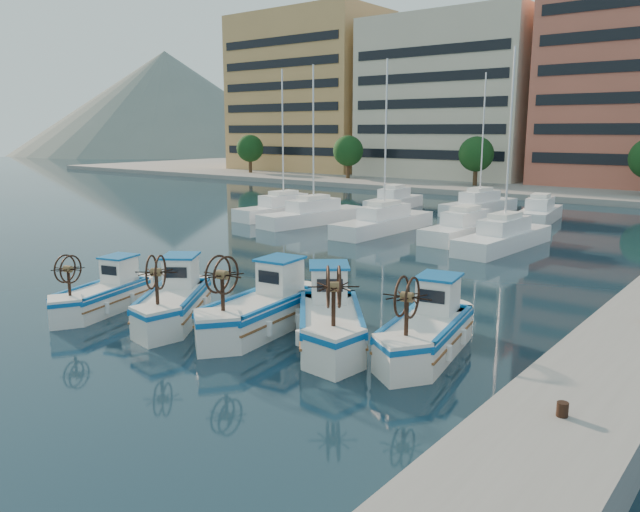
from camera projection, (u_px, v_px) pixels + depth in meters
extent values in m
plane|color=#193141|center=(206.00, 327.00, 22.32)|extent=(300.00, 300.00, 0.00)
cube|color=gray|center=(633.00, 187.00, 73.96)|extent=(180.00, 40.00, 0.60)
cube|color=tan|center=(309.00, 93.00, 98.97)|extent=(24.00, 14.00, 24.00)
cube|color=black|center=(279.00, 91.00, 93.57)|extent=(22.08, 0.12, 21.60)
cube|color=beige|center=(452.00, 98.00, 84.16)|extent=(23.00, 14.00, 21.00)
cube|color=black|center=(427.00, 96.00, 78.76)|extent=(21.16, 0.12, 18.90)
cube|color=black|center=(636.00, 68.00, 63.86)|extent=(20.24, 0.12, 22.50)
cylinder|color=#3F2B19|center=(250.00, 167.00, 93.51)|extent=(0.50, 0.50, 3.00)
sphere|color=#19461A|center=(250.00, 148.00, 92.97)|extent=(4.00, 4.00, 4.00)
cylinder|color=#3F2B19|center=(348.00, 171.00, 82.63)|extent=(0.50, 0.50, 3.00)
sphere|color=#19461A|center=(348.00, 151.00, 82.10)|extent=(4.00, 4.00, 4.00)
cylinder|color=#3F2B19|center=(475.00, 178.00, 71.76)|extent=(0.50, 0.50, 3.00)
sphere|color=#19461A|center=(476.00, 154.00, 71.22)|extent=(4.00, 4.00, 4.00)
cone|color=slate|center=(169.00, 153.00, 191.78)|extent=(180.00, 180.00, 60.00)
cube|color=white|center=(284.00, 211.00, 50.01)|extent=(3.15, 9.02, 1.00)
cylinder|color=silver|center=(283.00, 142.00, 48.92)|extent=(0.12, 0.12, 11.00)
cube|color=white|center=(314.00, 217.00, 46.62)|extent=(3.66, 9.40, 1.00)
cylinder|color=silver|center=(313.00, 143.00, 45.52)|extent=(0.12, 0.12, 11.00)
cube|color=white|center=(384.00, 225.00, 42.91)|extent=(2.25, 9.86, 1.00)
cylinder|color=silver|center=(386.00, 144.00, 41.81)|extent=(0.12, 0.12, 11.00)
cube|color=white|center=(464.00, 231.00, 40.13)|extent=(2.54, 8.14, 1.00)
cube|color=white|center=(504.00, 240.00, 36.82)|extent=(2.67, 8.99, 1.00)
cylinder|color=silver|center=(509.00, 146.00, 35.73)|extent=(0.12, 0.12, 11.00)
cube|color=white|center=(394.00, 203.00, 55.45)|extent=(2.85, 7.72, 1.00)
cube|color=white|center=(479.00, 207.00, 52.79)|extent=(3.39, 9.06, 1.00)
cylinder|color=silver|center=(483.00, 141.00, 51.70)|extent=(0.12, 0.12, 11.00)
cube|color=white|center=(539.00, 215.00, 47.72)|extent=(3.23, 7.52, 1.00)
cube|color=silver|center=(102.00, 299.00, 24.13)|extent=(2.56, 4.05, 0.94)
cube|color=#0C589F|center=(102.00, 291.00, 24.06)|extent=(2.64, 4.18, 0.14)
cube|color=blue|center=(102.00, 292.00, 24.07)|extent=(2.12, 3.60, 0.05)
cube|color=white|center=(119.00, 270.00, 24.91)|extent=(1.26, 1.39, 0.98)
cube|color=#0C589F|center=(118.00, 256.00, 24.81)|extent=(1.43, 1.55, 0.07)
cylinder|color=#331E14|center=(69.00, 284.00, 22.48)|extent=(0.11, 0.11, 1.04)
cylinder|color=brown|center=(68.00, 269.00, 22.37)|extent=(0.34, 0.32, 0.25)
torus|color=#331E14|center=(65.00, 269.00, 22.42)|extent=(0.34, 1.03, 1.05)
torus|color=#331E14|center=(71.00, 269.00, 22.32)|extent=(0.34, 1.03, 1.05)
cube|color=silver|center=(174.00, 307.00, 22.85)|extent=(3.93, 4.50, 1.06)
cube|color=#0C589F|center=(173.00, 297.00, 22.77)|extent=(4.05, 4.64, 0.16)
cube|color=blue|center=(173.00, 298.00, 22.78)|extent=(3.36, 3.93, 0.06)
cube|color=white|center=(181.00, 271.00, 23.82)|extent=(1.66, 1.71, 1.11)
cube|color=#0C589F|center=(180.00, 256.00, 23.70)|extent=(1.87, 1.92, 0.08)
cylinder|color=#331E14|center=(157.00, 290.00, 20.85)|extent=(0.12, 0.12, 1.17)
cylinder|color=brown|center=(156.00, 272.00, 20.73)|extent=(0.43, 0.42, 0.28)
torus|color=#331E14|center=(152.00, 272.00, 20.74)|extent=(0.74, 1.00, 1.18)
torus|color=#331E14|center=(160.00, 272.00, 20.72)|extent=(0.74, 1.00, 1.18)
cube|color=silver|center=(260.00, 316.00, 21.71)|extent=(2.47, 4.71, 1.13)
cube|color=#0C589F|center=(259.00, 304.00, 21.62)|extent=(2.54, 4.85, 0.17)
cube|color=blue|center=(259.00, 306.00, 21.64)|extent=(1.99, 4.21, 0.06)
cube|color=white|center=(280.00, 276.00, 22.56)|extent=(1.34, 1.53, 1.18)
cube|color=#0C589F|center=(280.00, 259.00, 22.43)|extent=(1.52, 1.71, 0.09)
cylinder|color=#331E14|center=(223.00, 295.00, 19.85)|extent=(0.13, 0.13, 1.25)
cylinder|color=brown|center=(222.00, 275.00, 19.72)|extent=(0.38, 0.34, 0.30)
torus|color=#331E14|center=(218.00, 274.00, 19.80)|extent=(0.23, 1.26, 1.26)
torus|color=#331E14|center=(226.00, 275.00, 19.64)|extent=(0.23, 1.26, 1.26)
cube|color=silver|center=(330.00, 327.00, 20.42)|extent=(4.39, 4.74, 1.13)
cube|color=#0C589F|center=(331.00, 315.00, 20.34)|extent=(4.52, 4.88, 0.17)
cube|color=blue|center=(330.00, 317.00, 20.35)|extent=(3.77, 4.12, 0.06)
cube|color=white|center=(329.00, 283.00, 21.46)|extent=(1.81, 1.84, 1.19)
cube|color=#0C589F|center=(329.00, 265.00, 21.33)|extent=(2.04, 2.07, 0.09)
cylinder|color=#331E14|center=(333.00, 309.00, 18.28)|extent=(0.13, 0.13, 1.25)
cylinder|color=brown|center=(334.00, 287.00, 18.14)|extent=(0.46, 0.45, 0.30)
torus|color=#331E14|center=(328.00, 287.00, 18.14)|extent=(0.86, 1.02, 1.26)
torus|color=#331E14|center=(339.00, 287.00, 18.15)|extent=(0.86, 1.02, 1.26)
cube|color=silver|center=(425.00, 338.00, 19.46)|extent=(2.62, 4.58, 1.08)
cube|color=#0C589F|center=(426.00, 325.00, 19.38)|extent=(2.70, 4.72, 0.16)
cube|color=blue|center=(426.00, 327.00, 19.39)|extent=(2.14, 4.08, 0.06)
cube|color=white|center=(438.00, 295.00, 20.32)|extent=(1.36, 1.52, 1.13)
cube|color=#0C589F|center=(439.00, 276.00, 20.19)|extent=(1.54, 1.70, 0.08)
cylinder|color=#331E14|center=(406.00, 319.00, 17.63)|extent=(0.12, 0.12, 1.19)
cylinder|color=brown|center=(407.00, 297.00, 17.50)|extent=(0.38, 0.34, 0.29)
torus|color=#331E14|center=(402.00, 296.00, 17.57)|extent=(0.30, 1.19, 1.20)
torus|color=#331E14|center=(412.00, 298.00, 17.43)|extent=(0.30, 1.19, 1.20)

